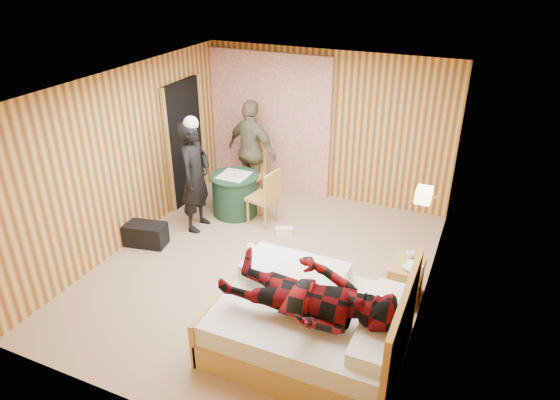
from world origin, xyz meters
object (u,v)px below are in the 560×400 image
at_px(wall_lamp, 424,195).
at_px(round_table, 235,194).
at_px(bed, 312,323).
at_px(woman_standing, 195,177).
at_px(duffel_bag, 146,234).
at_px(chair_near, 267,194).
at_px(nightstand, 405,280).
at_px(chair_far, 252,169).
at_px(man_at_table, 252,151).
at_px(man_on_bed, 308,286).

bearing_deg(wall_lamp, round_table, 164.89).
bearing_deg(bed, woman_standing, 145.37).
bearing_deg(duffel_bag, chair_near, 31.44).
bearing_deg(duffel_bag, nightstand, -7.11).
height_order(round_table, chair_far, chair_far).
xyz_separation_m(chair_near, man_at_table, (-0.63, 0.77, 0.33)).
relative_size(bed, man_on_bed, 1.12).
xyz_separation_m(bed, nightstand, (0.75, 1.25, -0.04)).
bearing_deg(chair_far, chair_near, -46.41).
bearing_deg(man_on_bed, duffel_bag, 157.76).
relative_size(chair_far, duffel_bag, 1.58).
bearing_deg(nightstand, bed, -121.14).
distance_m(round_table, chair_near, 0.67).
distance_m(chair_far, man_at_table, 0.32).
height_order(chair_near, woman_standing, woman_standing).
relative_size(bed, man_at_table, 1.15).
relative_size(nightstand, duffel_bag, 0.90).
relative_size(bed, nightstand, 3.74).
height_order(wall_lamp, duffel_bag, wall_lamp).
xyz_separation_m(nightstand, woman_standing, (-3.27, 0.49, 0.59)).
xyz_separation_m(man_at_table, man_on_bed, (2.24, -3.24, 0.10)).
distance_m(bed, man_on_bed, 0.69).
xyz_separation_m(chair_near, duffel_bag, (-1.36, -1.25, -0.36)).
bearing_deg(nightstand, man_on_bed, -116.32).
bearing_deg(chair_near, chair_far, -129.83).
bearing_deg(bed, wall_lamp, 62.79).
bearing_deg(man_on_bed, round_table, 130.81).
bearing_deg(round_table, duffel_bag, -118.00).
bearing_deg(chair_far, duffel_bag, -106.71).
bearing_deg(chair_far, round_table, -86.91).
bearing_deg(woman_standing, nightstand, -101.72).
relative_size(nightstand, round_table, 0.69).
distance_m(chair_near, woman_standing, 1.11).
relative_size(nightstand, chair_near, 0.58).
xyz_separation_m(chair_far, man_at_table, (-0.01, 0.03, 0.32)).
xyz_separation_m(chair_far, chair_near, (0.63, -0.74, -0.01)).
relative_size(bed, chair_near, 2.18).
distance_m(bed, man_at_table, 3.78).
bearing_deg(man_on_bed, nightstand, 63.68).
relative_size(chair_near, man_at_table, 0.53).
height_order(wall_lamp, man_on_bed, man_on_bed).
height_order(chair_near, man_at_table, man_at_table).
distance_m(wall_lamp, woman_standing, 3.35).
distance_m(bed, round_table, 3.24).
bearing_deg(woman_standing, man_on_bed, -130.90).
relative_size(round_table, chair_far, 0.83).
distance_m(wall_lamp, duffel_bag, 3.95).
distance_m(duffel_bag, man_on_bed, 3.31).
relative_size(wall_lamp, duffel_bag, 0.44).
bearing_deg(man_at_table, wall_lamp, 169.03).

